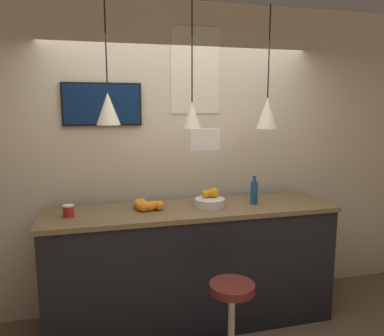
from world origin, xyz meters
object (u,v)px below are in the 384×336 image
fruit_bowl (210,201)px  spread_jar (69,211)px  bar_stool (231,319)px  juice_bottle (254,192)px  mounted_tv (102,104)px

fruit_bowl → spread_jar: 1.18m
bar_stool → juice_bottle: bearing=56.1°
bar_stool → fruit_bowl: bearing=86.2°
fruit_bowl → juice_bottle: 0.42m
bar_stool → spread_jar: size_ratio=7.18×
spread_jar → bar_stool: bearing=-31.0°
bar_stool → mounted_tv: mounted_tv is taller
fruit_bowl → juice_bottle: size_ratio=1.02×
bar_stool → spread_jar: 1.51m
juice_bottle → spread_jar: juice_bottle is taller
bar_stool → fruit_bowl: size_ratio=2.63×
bar_stool → spread_jar: bearing=149.0°
juice_bottle → mounted_tv: size_ratio=0.37×
spread_jar → mounted_tv: mounted_tv is taller
bar_stool → juice_bottle: 1.13m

